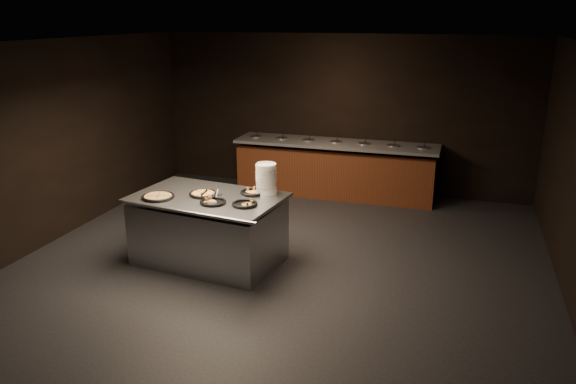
{
  "coord_description": "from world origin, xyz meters",
  "views": [
    {
      "loc": [
        2.15,
        -6.22,
        3.24
      ],
      "look_at": [
        0.11,
        0.3,
        1.06
      ],
      "focal_mm": 35.0,
      "sensor_mm": 36.0,
      "label": 1
    }
  ],
  "objects_px": {
    "pan_veggie_whole": "(158,197)",
    "pan_cheese_whole": "(203,194)",
    "serving_counter": "(209,230)",
    "plate_stack": "(266,179)"
  },
  "relations": [
    {
      "from": "serving_counter",
      "to": "pan_veggie_whole",
      "type": "xyz_separation_m",
      "value": [
        -0.58,
        -0.27,
        0.51
      ]
    },
    {
      "from": "plate_stack",
      "to": "pan_veggie_whole",
      "type": "xyz_separation_m",
      "value": [
        -1.29,
        -0.59,
        -0.19
      ]
    },
    {
      "from": "plate_stack",
      "to": "pan_veggie_whole",
      "type": "bearing_deg",
      "value": -155.53
    },
    {
      "from": "pan_veggie_whole",
      "to": "pan_cheese_whole",
      "type": "distance_m",
      "value": 0.58
    },
    {
      "from": "pan_veggie_whole",
      "to": "pan_cheese_whole",
      "type": "height_order",
      "value": "same"
    },
    {
      "from": "pan_veggie_whole",
      "to": "pan_cheese_whole",
      "type": "bearing_deg",
      "value": 29.36
    },
    {
      "from": "serving_counter",
      "to": "pan_veggie_whole",
      "type": "distance_m",
      "value": 0.81
    },
    {
      "from": "serving_counter",
      "to": "plate_stack",
      "type": "height_order",
      "value": "plate_stack"
    },
    {
      "from": "pan_veggie_whole",
      "to": "pan_cheese_whole",
      "type": "relative_size",
      "value": 1.15
    },
    {
      "from": "serving_counter",
      "to": "pan_veggie_whole",
      "type": "height_order",
      "value": "pan_veggie_whole"
    }
  ]
}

